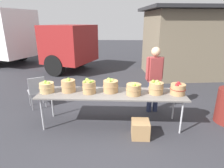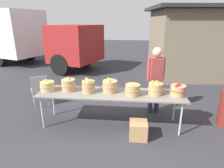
{
  "view_description": "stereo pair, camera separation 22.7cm",
  "coord_description": "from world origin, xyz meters",
  "views": [
    {
      "loc": [
        0.19,
        -3.74,
        2.2
      ],
      "look_at": [
        0.0,
        0.3,
        0.85
      ],
      "focal_mm": 30.2,
      "sensor_mm": 36.0,
      "label": 1
    },
    {
      "loc": [
        0.41,
        -3.72,
        2.2
      ],
      "look_at": [
        0.0,
        0.3,
        0.85
      ],
      "focal_mm": 30.2,
      "sensor_mm": 36.0,
      "label": 2
    }
  ],
  "objects": [
    {
      "name": "apple_basket_green_5",
      "position": [
        0.94,
        0.01,
        0.88
      ],
      "size": [
        0.32,
        0.32,
        0.3
      ],
      "color": "#A87F51",
      "rests_on": "market_table"
    },
    {
      "name": "folding_chair",
      "position": [
        -1.99,
        0.77,
        0.51
      ],
      "size": [
        0.56,
        0.56,
        0.86
      ],
      "rotation": [
        0.0,
        0.0,
        3.74
      ],
      "color": "#99999E",
      "rests_on": "ground"
    },
    {
      "name": "ground_plane",
      "position": [
        0.0,
        0.0,
        0.0
      ],
      "size": [
        40.0,
        40.0,
        0.0
      ],
      "primitive_type": "plane",
      "color": "#2D2D33"
    },
    {
      "name": "produce_crate",
      "position": [
        0.6,
        -0.47,
        0.17
      ],
      "size": [
        0.35,
        0.35,
        0.35
      ],
      "primitive_type": "cube",
      "color": "#A87F51",
      "rests_on": "ground"
    },
    {
      "name": "box_truck",
      "position": [
        -5.49,
        5.88,
        1.49
      ],
      "size": [
        7.98,
        4.58,
        2.75
      ],
      "rotation": [
        0.0,
        0.0,
        -0.34
      ],
      "color": "white",
      "rests_on": "ground"
    },
    {
      "name": "apple_basket_green_1",
      "position": [
        -0.93,
        0.05,
        0.89
      ],
      "size": [
        0.32,
        0.32,
        0.3
      ],
      "color": "#A87F51",
      "rests_on": "market_table"
    },
    {
      "name": "apple_basket_red_0",
      "position": [
        1.38,
        -0.01,
        0.87
      ],
      "size": [
        0.32,
        0.32,
        0.28
      ],
      "color": "#A87F51",
      "rests_on": "market_table"
    },
    {
      "name": "food_kiosk",
      "position": [
        2.85,
        4.3,
        1.38
      ],
      "size": [
        3.82,
        3.3,
        2.74
      ],
      "rotation": [
        0.0,
        0.0,
        0.12
      ],
      "color": "#726651",
      "rests_on": "ground"
    },
    {
      "name": "apple_basket_green_3",
      "position": [
        -0.02,
        0.06,
        0.89
      ],
      "size": [
        0.33,
        0.33,
        0.3
      ],
      "color": "#A87F51",
      "rests_on": "market_table"
    },
    {
      "name": "apple_basket_green_4",
      "position": [
        0.47,
        -0.08,
        0.88
      ],
      "size": [
        0.32,
        0.32,
        0.27
      ],
      "color": "#A87F51",
      "rests_on": "market_table"
    },
    {
      "name": "apple_basket_green_2",
      "position": [
        -0.47,
        -0.02,
        0.89
      ],
      "size": [
        0.3,
        0.3,
        0.3
      ],
      "color": "#A87F51",
      "rests_on": "market_table"
    },
    {
      "name": "market_table",
      "position": [
        0.0,
        0.0,
        0.72
      ],
      "size": [
        3.1,
        0.76,
        0.75
      ],
      "color": "slate",
      "rests_on": "ground"
    },
    {
      "name": "vendor_adult",
      "position": [
        1.01,
        0.69,
        0.96
      ],
      "size": [
        0.43,
        0.27,
        1.64
      ],
      "rotation": [
        0.0,
        0.0,
        3.35
      ],
      "color": "#262D4C",
      "rests_on": "ground"
    },
    {
      "name": "apple_basket_green_0",
      "position": [
        -1.38,
        -0.01,
        0.87
      ],
      "size": [
        0.32,
        0.32,
        0.26
      ],
      "color": "tan",
      "rests_on": "market_table"
    }
  ]
}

